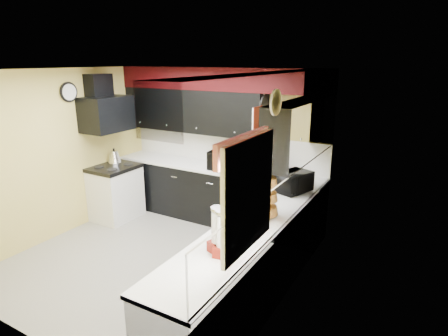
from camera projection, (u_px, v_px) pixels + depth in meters
name	position (u px, v px, depth m)	size (l,w,h in m)	color
ground	(158.00, 259.00, 5.11)	(3.60, 3.60, 0.00)	gray
wall_back	(224.00, 144.00, 6.26)	(3.60, 0.06, 2.50)	#E0C666
wall_right	(288.00, 196.00, 3.90)	(0.06, 3.60, 2.50)	#E0C666
wall_left	(60.00, 154.00, 5.62)	(0.06, 3.60, 2.50)	#E0C666
ceiling	(148.00, 70.00, 4.41)	(3.60, 3.60, 0.06)	white
cab_back	(215.00, 195.00, 6.23)	(3.60, 0.60, 0.90)	black
cab_right	(248.00, 269.00, 4.02)	(0.60, 3.00, 0.90)	black
counter_back	(215.00, 168.00, 6.10)	(3.62, 0.64, 0.04)	white
counter_right	(248.00, 229.00, 3.88)	(0.64, 3.02, 0.04)	white
splash_back	(223.00, 148.00, 6.27)	(3.60, 0.02, 0.50)	white
splash_right	(286.00, 201.00, 3.92)	(0.02, 3.60, 0.50)	white
upper_back	(192.00, 111.00, 6.20)	(2.60, 0.35, 0.70)	black
upper_right	(302.00, 129.00, 4.58)	(0.35, 1.80, 0.70)	black
soffit_back	(218.00, 79.00, 5.81)	(3.60, 0.36, 0.35)	black
soffit_right	(268.00, 92.00, 3.53)	(0.36, 3.24, 0.35)	black
stove	(116.00, 194.00, 6.33)	(0.60, 0.75, 0.86)	white
cooktop	(114.00, 168.00, 6.20)	(0.62, 0.77, 0.06)	black
hood	(107.00, 114.00, 5.97)	(0.50, 0.78, 0.55)	black
hood_duct	(99.00, 87.00, 5.92)	(0.24, 0.40, 0.40)	black
window	(249.00, 195.00, 3.07)	(0.03, 0.86, 0.96)	white
valance	(243.00, 147.00, 2.99)	(0.04, 0.88, 0.20)	red
pan_top	(264.00, 103.00, 5.45)	(0.03, 0.22, 0.40)	black
pan_mid	(260.00, 122.00, 5.41)	(0.03, 0.28, 0.46)	black
pan_low	(267.00, 121.00, 5.63)	(0.03, 0.24, 0.42)	black
cut_board	(257.00, 119.00, 5.29)	(0.03, 0.26, 0.35)	white
baskets	(265.00, 196.00, 4.09)	(0.27, 0.27, 0.50)	brown
clock	(69.00, 92.00, 5.56)	(0.03, 0.30, 0.30)	black
deco_plate	(276.00, 102.00, 3.34)	(0.03, 0.24, 0.24)	white
toaster_oven	(226.00, 161.00, 5.88)	(0.50, 0.42, 0.29)	black
microwave	(293.00, 182.00, 4.91)	(0.47, 0.32, 0.26)	black
utensil_crock	(274.00, 170.00, 5.64)	(0.14, 0.14, 0.15)	silver
knife_block	(280.00, 168.00, 5.60)	(0.11, 0.15, 0.23)	black
kettle	(114.00, 157.00, 6.39)	(0.22, 0.22, 0.20)	silver
dispenser_a	(218.00, 231.00, 3.34)	(0.15, 0.15, 0.41)	#711100
dispenser_b	(223.00, 234.00, 3.27)	(0.15, 0.15, 0.41)	#5B1104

